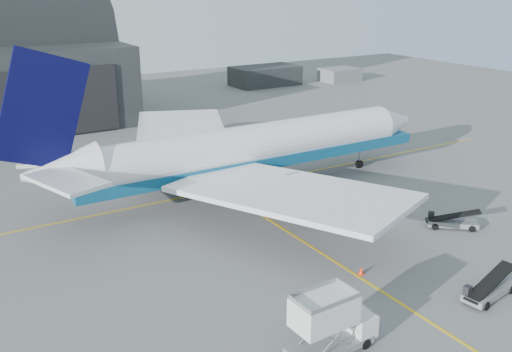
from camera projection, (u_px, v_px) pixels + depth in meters
ground at (340, 265)px, 44.83m from camera, size 200.00×200.00×0.00m
taxi_lines at (257, 212)px, 55.07m from camera, size 80.00×42.12×0.02m
distant_bldg_a at (265, 85)px, 121.67m from camera, size 14.00×8.00×4.00m
distant_bldg_b at (339, 81)px, 126.75m from camera, size 8.00×6.00×2.80m
airliner at (243, 150)px, 58.80m from camera, size 47.03×45.60×16.50m
catering_truck at (330, 324)px, 33.70m from camera, size 5.79×2.38×3.93m
pushback_tug at (317, 209)px, 53.72m from camera, size 4.87×3.51×2.04m
belt_loader_a at (488, 290)px, 40.10m from camera, size 5.12×2.35×1.91m
belt_loader_b at (452, 222)px, 51.48m from camera, size 4.36×3.94×1.79m
traffic_cone at (361, 271)px, 43.38m from camera, size 0.41×0.41×0.59m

